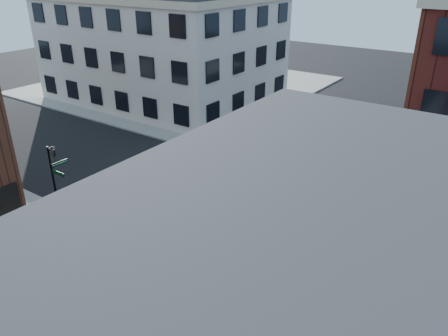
% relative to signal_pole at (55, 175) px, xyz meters
% --- Properties ---
extents(ground, '(120.00, 120.00, 0.00)m').
position_rel_signal_pole_xyz_m(ground, '(6.72, 6.68, -2.86)').
color(ground, black).
rests_on(ground, ground).
extents(sidewalk_nw, '(30.00, 30.00, 0.15)m').
position_rel_signal_pole_xyz_m(sidewalk_nw, '(-14.28, 27.68, -2.78)').
color(sidewalk_nw, gray).
rests_on(sidewalk_nw, ground).
extents(building_nw, '(22.00, 16.00, 11.00)m').
position_rel_signal_pole_xyz_m(building_nw, '(-12.28, 22.68, 2.64)').
color(building_nw, silver).
rests_on(building_nw, ground).
extents(tree_near, '(2.69, 2.69, 4.49)m').
position_rel_signal_pole_xyz_m(tree_near, '(14.28, 16.65, 0.30)').
color(tree_near, black).
rests_on(tree_near, ground).
extents(tree_far, '(2.43, 2.43, 4.07)m').
position_rel_signal_pole_xyz_m(tree_far, '(14.28, 22.65, 0.02)').
color(tree_far, black).
rests_on(tree_far, ground).
extents(signal_pole, '(1.29, 1.24, 4.60)m').
position_rel_signal_pole_xyz_m(signal_pole, '(0.00, 0.00, 0.00)').
color(signal_pole, black).
rests_on(signal_pole, ground).
extents(traffic_cone, '(0.47, 0.47, 0.74)m').
position_rel_signal_pole_xyz_m(traffic_cone, '(1.02, 3.79, -2.50)').
color(traffic_cone, '#E53B0A').
rests_on(traffic_cone, ground).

